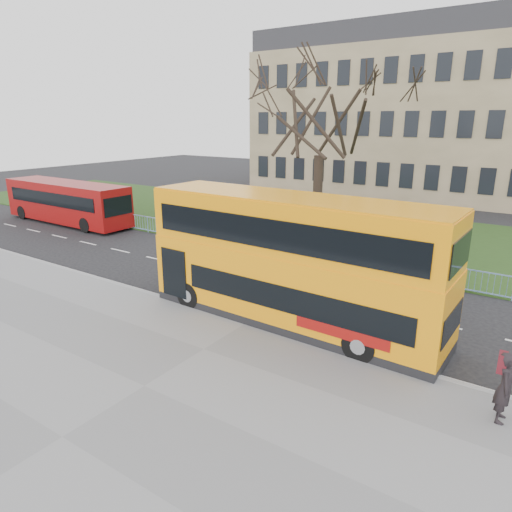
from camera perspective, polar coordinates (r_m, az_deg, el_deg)
The scene contains 10 objects.
ground at distance 18.57m, azimuth 1.77°, elevation -6.85°, with size 120.00×120.00×0.00m, color black.
pavement at distance 13.95m, azimuth -13.76°, elevation -15.70°, with size 80.00×10.50×0.12m, color slate.
kerb at distance 17.36m, azimuth -0.99°, elevation -8.34°, with size 80.00×0.20×0.14m, color gray.
grass_verge at distance 31.01m, azimuth 16.01°, elevation 2.32°, with size 80.00×15.40×0.08m, color #203915.
guard_railing at distance 23.89m, azimuth 10.24°, elevation -0.25°, with size 40.00×0.12×1.10m, color #7FA9E3, non-canonical shape.
bare_tree at distance 27.24m, azimuth 7.97°, elevation 14.48°, with size 8.88×8.88×12.68m, color black, non-canonical shape.
civic_building at distance 51.38m, azimuth 18.77°, elevation 15.45°, with size 30.00×15.00×14.00m, color #77694C.
yellow_bus at distance 16.68m, azimuth 4.43°, elevation -0.29°, with size 11.46×3.06×4.77m.
red_bus at distance 36.49m, azimuth -22.57°, elevation 6.31°, with size 11.45×2.73×3.01m.
pedestrian at distance 13.28m, azimuth 28.68°, elevation -14.21°, with size 0.69×0.45×1.88m, color black.
Camera 1 is at (9.01, -14.43, 7.44)m, focal length 32.00 mm.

